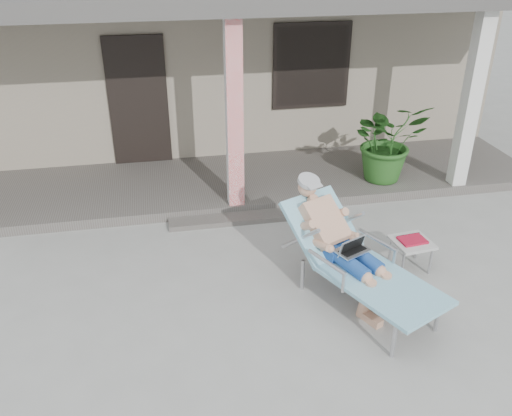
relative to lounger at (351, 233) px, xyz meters
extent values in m
plane|color=#9E9E99|center=(-0.90, 0.09, -0.82)|extent=(60.00, 60.00, 0.00)
cube|color=gray|center=(-0.90, 6.59, 0.68)|extent=(10.00, 5.00, 3.00)
cube|color=black|center=(-2.20, 4.06, 0.38)|extent=(0.95, 0.06, 2.10)
cube|color=black|center=(0.70, 4.06, 0.83)|extent=(1.20, 0.06, 1.30)
cube|color=black|center=(0.70, 4.06, 0.83)|extent=(1.32, 0.05, 1.42)
cube|color=#605B56|center=(-0.90, 3.09, -0.74)|extent=(10.00, 2.00, 0.15)
cube|color=red|center=(-0.90, 2.24, 0.64)|extent=(0.22, 0.22, 2.61)
cube|color=silver|center=(2.60, 2.24, 0.64)|extent=(0.22, 0.22, 2.61)
cube|color=#605B56|center=(-0.90, 1.94, -0.78)|extent=(2.00, 0.30, 0.07)
cylinder|color=#B7B7BC|center=(0.12, -1.05, -0.62)|extent=(0.05, 0.05, 0.39)
cylinder|color=#B7B7BC|center=(0.72, -0.77, -0.62)|extent=(0.05, 0.05, 0.39)
cylinder|color=#B7B7BC|center=(-0.46, 0.20, -0.62)|extent=(0.05, 0.05, 0.39)
cylinder|color=#B7B7BC|center=(0.15, 0.47, -0.62)|extent=(0.05, 0.05, 0.39)
cube|color=#B7B7BC|center=(0.21, -0.46, -0.41)|extent=(1.14, 1.45, 0.03)
cube|color=#85AECF|center=(0.21, -0.46, -0.38)|extent=(1.25, 1.53, 0.04)
cube|color=#B7B7BC|center=(-0.18, 0.40, -0.16)|extent=(0.86, 0.83, 0.52)
cube|color=#85AECF|center=(-0.18, 0.40, -0.12)|extent=(0.98, 0.95, 0.59)
cylinder|color=#A7A7A9|center=(-0.31, 0.68, 0.35)|extent=(0.34, 0.34, 0.14)
cube|color=silver|center=(0.02, -0.04, -0.20)|extent=(0.42, 0.37, 0.25)
cube|color=#B5B5B0|center=(0.96, 0.38, -0.46)|extent=(0.49, 0.49, 0.04)
cylinder|color=#B7B7BC|center=(0.78, 0.21, -0.65)|extent=(0.03, 0.03, 0.34)
cylinder|color=#B7B7BC|center=(1.14, 0.21, -0.65)|extent=(0.03, 0.03, 0.34)
cylinder|color=#B7B7BC|center=(0.78, 0.56, -0.65)|extent=(0.03, 0.03, 0.34)
cylinder|color=#B7B7BC|center=(1.14, 0.56, -0.65)|extent=(0.03, 0.03, 0.34)
cube|color=#B2132E|center=(0.96, 0.38, -0.43)|extent=(0.34, 0.27, 0.03)
cube|color=black|center=(0.96, 0.50, -0.43)|extent=(0.31, 0.05, 0.03)
imported|color=#26591E|center=(1.55, 2.63, -0.03)|extent=(1.18, 1.03, 1.27)
camera|label=1|loc=(-1.95, -4.75, 2.95)|focal=38.00mm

